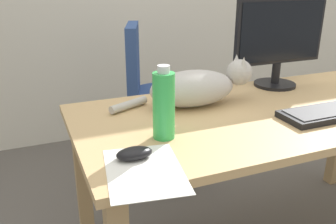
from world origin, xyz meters
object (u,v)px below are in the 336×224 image
at_px(keyboard, 334,112).
at_px(office_chair, 157,113).
at_px(water_bottle, 164,105).
at_px(monitor, 280,40).
at_px(computer_mouse, 134,153).
at_px(cat, 197,86).

bearing_deg(keyboard, office_chair, 110.72).
bearing_deg(water_bottle, monitor, 26.08).
height_order(computer_mouse, water_bottle, water_bottle).
relative_size(cat, water_bottle, 2.49).
bearing_deg(monitor, office_chair, 126.17).
bearing_deg(water_bottle, cat, 45.18).
xyz_separation_m(monitor, cat, (-0.48, -0.11, -0.15)).
bearing_deg(monitor, cat, -167.41).
bearing_deg(water_bottle, computer_mouse, -141.37).
relative_size(office_chair, water_bottle, 3.86).
relative_size(monitor, computer_mouse, 4.36).
xyz_separation_m(monitor, keyboard, (-0.04, -0.41, -0.21)).
relative_size(monitor, keyboard, 1.09).
bearing_deg(office_chair, keyboard, -69.28).
bearing_deg(monitor, computer_mouse, -151.70).
relative_size(keyboard, water_bottle, 1.78).
bearing_deg(office_chair, computer_mouse, -113.86).
height_order(office_chair, water_bottle, office_chair).
distance_m(office_chair, keyboard, 1.08).
xyz_separation_m(keyboard, cat, (-0.44, 0.31, 0.07)).
bearing_deg(computer_mouse, office_chair, 66.14).
height_order(keyboard, water_bottle, water_bottle).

